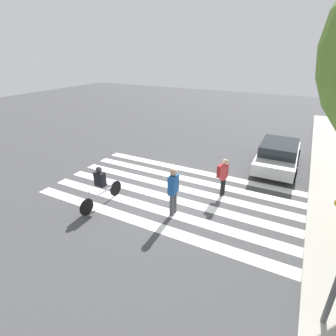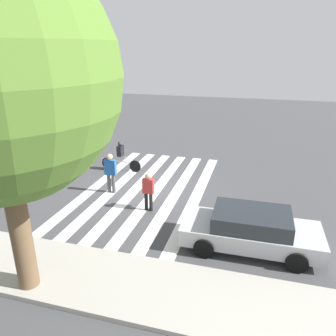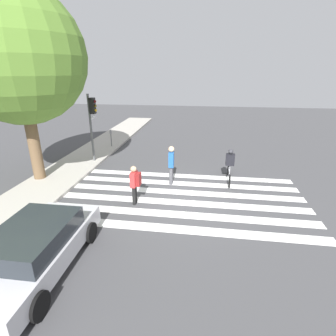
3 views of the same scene
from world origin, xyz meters
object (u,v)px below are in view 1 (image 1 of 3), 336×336
(pedestrian_child_with_backpack, at_px, (173,189))
(car_parked_far_curb, at_px, (278,155))
(pedestrian_adult_blue_shirt, at_px, (223,174))
(cyclist_near_curb, at_px, (101,184))

(pedestrian_child_with_backpack, distance_m, car_parked_far_curb, 6.75)
(pedestrian_adult_blue_shirt, height_order, cyclist_near_curb, cyclist_near_curb)
(pedestrian_child_with_backpack, bearing_deg, cyclist_near_curb, 101.21)
(cyclist_near_curb, bearing_deg, car_parked_far_curb, 143.34)
(pedestrian_adult_blue_shirt, bearing_deg, car_parked_far_curb, 160.59)
(pedestrian_child_with_backpack, bearing_deg, car_parked_far_curb, -27.60)
(car_parked_far_curb, bearing_deg, cyclist_near_curb, -39.05)
(cyclist_near_curb, bearing_deg, pedestrian_child_with_backpack, 106.50)
(pedestrian_adult_blue_shirt, relative_size, cyclist_near_curb, 0.71)
(pedestrian_child_with_backpack, relative_size, pedestrian_adult_blue_shirt, 1.14)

